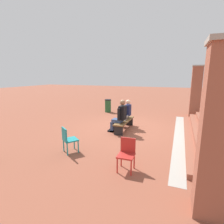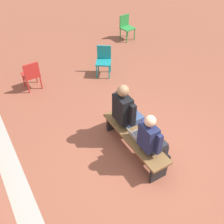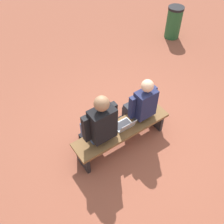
% 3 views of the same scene
% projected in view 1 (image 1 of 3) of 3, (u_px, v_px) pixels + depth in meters
% --- Properties ---
extents(ground_plane, '(60.00, 60.00, 0.00)m').
position_uv_depth(ground_plane, '(125.00, 128.00, 8.20)').
color(ground_plane, brown).
extents(concrete_strip, '(7.18, 0.40, 0.01)m').
position_uv_depth(concrete_strip, '(179.00, 136.00, 7.14)').
color(concrete_strip, '#A8A399').
rests_on(concrete_strip, ground).
extents(brick_steps, '(6.38, 1.20, 0.60)m').
position_uv_depth(brick_steps, '(206.00, 134.00, 6.76)').
color(brick_steps, '#93513D').
rests_on(brick_steps, ground).
extents(brick_pillar_left_of_steps, '(0.64, 0.64, 3.00)m').
position_uv_depth(brick_pillar_left_of_steps, '(196.00, 91.00, 10.25)').
color(brick_pillar_left_of_steps, '#93513D').
rests_on(brick_pillar_left_of_steps, ground).
extents(brick_pillar_right_of_steps, '(0.64, 0.64, 3.00)m').
position_uv_depth(brick_pillar_right_of_steps, '(218.00, 133.00, 2.88)').
color(brick_pillar_right_of_steps, '#93513D').
rests_on(brick_pillar_right_of_steps, ground).
extents(bench, '(1.80, 0.44, 0.45)m').
position_uv_depth(bench, '(124.00, 122.00, 7.91)').
color(bench, brown).
rests_on(bench, ground).
extents(person_student, '(0.53, 0.67, 1.33)m').
position_uv_depth(person_student, '(126.00, 112.00, 8.26)').
color(person_student, '#232328').
rests_on(person_student, ground).
extents(person_adult, '(0.60, 0.76, 1.44)m').
position_uv_depth(person_adult, '(120.00, 115.00, 7.47)').
color(person_adult, '#384C75').
rests_on(person_adult, ground).
extents(laptop, '(0.32, 0.29, 0.21)m').
position_uv_depth(laptop, '(125.00, 119.00, 7.92)').
color(laptop, '#9EA0A5').
rests_on(laptop, bench).
extents(plastic_chair_near_bench_left, '(0.43, 0.43, 0.84)m').
position_uv_depth(plastic_chair_near_bench_left, '(127.00, 152.00, 4.55)').
color(plastic_chair_near_bench_left, red).
rests_on(plastic_chair_near_bench_left, ground).
extents(plastic_chair_by_pillar, '(0.59, 0.59, 0.84)m').
position_uv_depth(plastic_chair_by_pillar, '(68.00, 138.00, 5.54)').
color(plastic_chair_by_pillar, teal).
rests_on(plastic_chair_by_pillar, ground).
extents(litter_bin, '(0.42, 0.42, 0.86)m').
position_uv_depth(litter_bin, '(108.00, 106.00, 11.71)').
color(litter_bin, '#23562D').
rests_on(litter_bin, ground).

